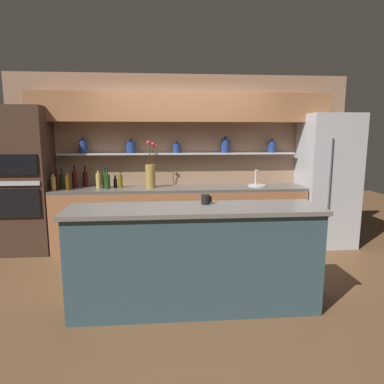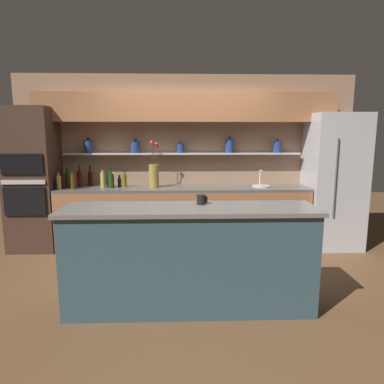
{
  "view_description": "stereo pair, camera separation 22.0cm",
  "coord_description": "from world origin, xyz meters",
  "views": [
    {
      "loc": [
        -0.3,
        -3.81,
        1.7
      ],
      "look_at": [
        0.05,
        0.3,
        1.0
      ],
      "focal_mm": 32.0,
      "sensor_mm": 36.0,
      "label": 1
    },
    {
      "loc": [
        -0.08,
        -3.82,
        1.7
      ],
      "look_at": [
        0.05,
        0.3,
        1.0
      ],
      "focal_mm": 32.0,
      "sensor_mm": 36.0,
      "label": 2
    }
  ],
  "objects": [
    {
      "name": "bottle_spirit_1",
      "position": [
        -1.84,
        1.1,
        1.02
      ],
      "size": [
        0.07,
        0.07,
        0.25
      ],
      "color": "tan",
      "rests_on": "back_counter_unit"
    },
    {
      "name": "bottle_spirit_6",
      "position": [
        -1.24,
        1.25,
        1.04
      ],
      "size": [
        0.07,
        0.07,
        0.28
      ],
      "color": "tan",
      "rests_on": "back_counter_unit"
    },
    {
      "name": "bottle_spirit_5",
      "position": [
        -1.63,
        1.1,
        1.03
      ],
      "size": [
        0.07,
        0.07,
        0.27
      ],
      "color": "#4C2D0C",
      "rests_on": "back_counter_unit"
    },
    {
      "name": "flower_vase",
      "position": [
        -0.48,
        1.22,
        1.12
      ],
      "size": [
        0.17,
        0.15,
        0.69
      ],
      "color": "olive",
      "rests_on": "back_counter_unit"
    },
    {
      "name": "island_counter",
      "position": [
        0.0,
        -0.64,
        0.51
      ],
      "size": [
        2.43,
        0.61,
        1.02
      ],
      "color": "#334C56",
      "rests_on": "ground_plane"
    },
    {
      "name": "bottle_wine_4",
      "position": [
        -1.15,
        1.29,
        1.03
      ],
      "size": [
        0.07,
        0.07,
        0.29
      ],
      "color": "#193814",
      "rests_on": "back_counter_unit"
    },
    {
      "name": "bottle_wine_10",
      "position": [
        -1.81,
        1.2,
        1.03
      ],
      "size": [
        0.08,
        0.08,
        0.31
      ],
      "color": "#380C0C",
      "rests_on": "back_counter_unit"
    },
    {
      "name": "bottle_wine_2",
      "position": [
        -1.1,
        1.2,
        1.03
      ],
      "size": [
        0.08,
        0.08,
        0.3
      ],
      "color": "#193814",
      "rests_on": "back_counter_unit"
    },
    {
      "name": "back_counter_unit",
      "position": [
        -0.04,
        1.24,
        0.46
      ],
      "size": [
        3.7,
        0.62,
        0.92
      ],
      "color": "#99603D",
      "rests_on": "ground_plane"
    },
    {
      "name": "bottle_sauce_9",
      "position": [
        -1.0,
        1.29,
        0.99
      ],
      "size": [
        0.05,
        0.05,
        0.18
      ],
      "color": "black",
      "rests_on": "back_counter_unit"
    },
    {
      "name": "ground_plane",
      "position": [
        0.0,
        0.0,
        0.0
      ],
      "size": [
        12.0,
        12.0,
        0.0
      ],
      "primitive_type": "plane",
      "color": "brown"
    },
    {
      "name": "bottle_wine_8",
      "position": [
        -1.78,
        1.31,
        1.03
      ],
      "size": [
        0.07,
        0.07,
        0.29
      ],
      "color": "#193814",
      "rests_on": "back_counter_unit"
    },
    {
      "name": "back_wall_unit",
      "position": [
        -0.0,
        1.53,
        1.55
      ],
      "size": [
        5.2,
        0.44,
        2.6
      ],
      "color": "#937056",
      "rests_on": "ground_plane"
    },
    {
      "name": "bottle_oil_7",
      "position": [
        -0.93,
        1.29,
        1.02
      ],
      "size": [
        0.06,
        0.06,
        0.25
      ],
      "color": "brown",
      "rests_on": "back_counter_unit"
    },
    {
      "name": "sink_fixture",
      "position": [
        1.13,
        1.25,
        0.95
      ],
      "size": [
        0.28,
        0.28,
        0.25
      ],
      "color": "#B7B7BC",
      "rests_on": "back_counter_unit"
    },
    {
      "name": "bottle_wine_3",
      "position": [
        -1.59,
        1.29,
        1.05
      ],
      "size": [
        0.07,
        0.07,
        0.34
      ],
      "color": "#380C0C",
      "rests_on": "back_counter_unit"
    },
    {
      "name": "coffee_mug",
      "position": [
        0.12,
        -0.52,
        1.07
      ],
      "size": [
        0.11,
        0.09,
        0.1
      ],
      "color": "black",
      "rests_on": "island_counter"
    },
    {
      "name": "bottle_wine_0",
      "position": [
        -1.47,
        1.42,
        1.04
      ],
      "size": [
        0.07,
        0.07,
        0.31
      ],
      "color": "#380C0C",
      "rests_on": "back_counter_unit"
    },
    {
      "name": "oven_tower",
      "position": [
        -2.26,
        1.24,
        1.04
      ],
      "size": [
        0.68,
        0.64,
        2.09
      ],
      "color": "#3D281E",
      "rests_on": "ground_plane"
    },
    {
      "name": "refrigerator",
      "position": [
        2.21,
        1.2,
        1.0
      ],
      "size": [
        0.77,
        0.73,
        2.0
      ],
      "color": "#B7B7BC",
      "rests_on": "ground_plane"
    }
  ]
}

